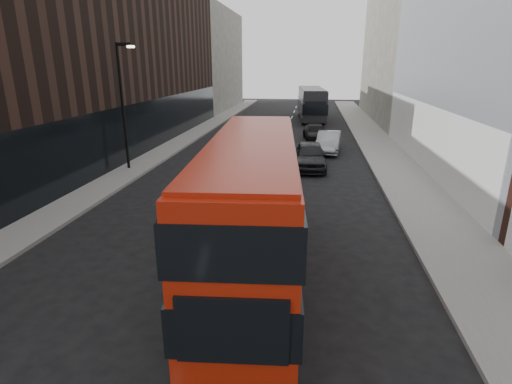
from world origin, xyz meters
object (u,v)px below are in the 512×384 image
at_px(grey_bus, 311,103).
at_px(car_b, 328,142).
at_px(car_c, 316,133).
at_px(red_bus, 253,202).
at_px(street_lamp, 123,98).
at_px(car_a, 310,155).

height_order(grey_bus, car_b, grey_bus).
bearing_deg(grey_bus, car_c, -92.34).
xyz_separation_m(red_bus, car_b, (2.81, 17.97, -1.55)).
xyz_separation_m(car_b, car_c, (-0.88, 4.53, -0.09)).
height_order(street_lamp, car_b, street_lamp).
bearing_deg(red_bus, grey_bus, 83.20).
height_order(red_bus, car_b, red_bus).
bearing_deg(street_lamp, car_c, 46.05).
bearing_deg(red_bus, street_lamp, 124.53).
distance_m(grey_bus, car_c, 12.66).
xyz_separation_m(red_bus, car_a, (1.55, 13.14, -1.49)).
height_order(red_bus, car_a, red_bus).
distance_m(car_b, car_c, 4.61).
distance_m(red_bus, grey_bus, 35.12).
bearing_deg(red_bus, car_a, 78.80).
distance_m(car_a, car_c, 9.37).
bearing_deg(grey_bus, car_a, -94.29).
relative_size(street_lamp, car_c, 1.59).
xyz_separation_m(street_lamp, car_b, (11.83, 6.83, -3.45)).
distance_m(grey_bus, car_b, 17.21).
height_order(street_lamp, car_c, street_lamp).
distance_m(red_bus, car_c, 22.64).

